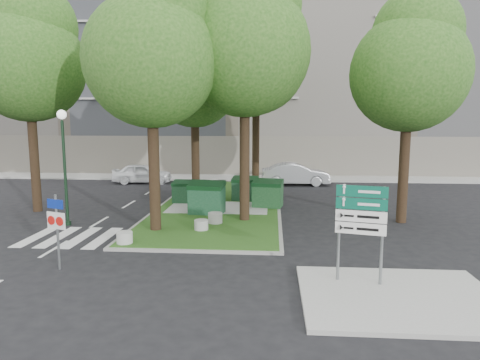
# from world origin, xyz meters

# --- Properties ---
(ground) EXTENTS (120.00, 120.00, 0.00)m
(ground) POSITION_xyz_m (0.00, 0.00, 0.00)
(ground) COLOR black
(ground) RESTS_ON ground
(median_island) EXTENTS (6.00, 16.00, 0.12)m
(median_island) POSITION_xyz_m (0.50, 8.00, 0.06)
(median_island) COLOR #224513
(median_island) RESTS_ON ground
(median_kerb) EXTENTS (6.30, 16.30, 0.10)m
(median_kerb) POSITION_xyz_m (0.50, 8.00, 0.05)
(median_kerb) COLOR gray
(median_kerb) RESTS_ON ground
(sidewalk_corner) EXTENTS (5.00, 4.00, 0.12)m
(sidewalk_corner) POSITION_xyz_m (6.50, -3.50, 0.06)
(sidewalk_corner) COLOR #999993
(sidewalk_corner) RESTS_ON ground
(building_sidewalk) EXTENTS (42.00, 3.00, 0.12)m
(building_sidewalk) POSITION_xyz_m (0.00, 18.50, 0.06)
(building_sidewalk) COLOR #999993
(building_sidewalk) RESTS_ON ground
(zebra_crossing) EXTENTS (5.00, 3.00, 0.01)m
(zebra_crossing) POSITION_xyz_m (-3.75, 1.50, 0.01)
(zebra_crossing) COLOR silver
(zebra_crossing) RESTS_ON ground
(apartment_building) EXTENTS (41.00, 12.00, 16.00)m
(apartment_building) POSITION_xyz_m (0.00, 26.00, 8.00)
(apartment_building) COLOR tan
(apartment_building) RESTS_ON ground
(tree_median_near_left) EXTENTS (5.20, 5.20, 10.53)m
(tree_median_near_left) POSITION_xyz_m (-1.41, 2.56, 7.32)
(tree_median_near_left) COLOR black
(tree_median_near_left) RESTS_ON ground
(tree_median_near_right) EXTENTS (5.60, 5.60, 11.46)m
(tree_median_near_right) POSITION_xyz_m (2.09, 4.56, 7.99)
(tree_median_near_right) COLOR black
(tree_median_near_right) RESTS_ON ground
(tree_median_mid) EXTENTS (4.80, 4.80, 9.99)m
(tree_median_mid) POSITION_xyz_m (-0.91, 9.06, 6.98)
(tree_median_mid) COLOR black
(tree_median_mid) RESTS_ON ground
(tree_median_far) EXTENTS (5.80, 5.80, 11.93)m
(tree_median_far) POSITION_xyz_m (2.29, 12.06, 8.32)
(tree_median_far) COLOR black
(tree_median_far) RESTS_ON ground
(tree_street_left) EXTENTS (5.40, 5.40, 11.00)m
(tree_street_left) POSITION_xyz_m (-8.41, 6.06, 7.65)
(tree_street_left) COLOR black
(tree_street_left) RESTS_ON ground
(tree_street_right) EXTENTS (5.00, 5.00, 10.06)m
(tree_street_right) POSITION_xyz_m (9.09, 5.06, 6.98)
(tree_street_right) COLOR black
(tree_street_right) RESTS_ON ground
(dumpster_a) EXTENTS (1.29, 0.91, 1.19)m
(dumpster_a) POSITION_xyz_m (-1.48, 8.24, 0.69)
(dumpster_a) COLOR #0E361A
(dumpster_a) RESTS_ON median_island
(dumpster_b) EXTENTS (1.77, 1.34, 1.53)m
(dumpster_b) POSITION_xyz_m (0.12, 5.66, 0.85)
(dumpster_b) COLOR #113C22
(dumpster_b) RESTS_ON median_island
(dumpster_c) EXTENTS (1.50, 1.13, 1.31)m
(dumpster_c) POSITION_xyz_m (1.72, 9.16, 0.75)
(dumpster_c) COLOR #0F341B
(dumpster_c) RESTS_ON median_island
(dumpster_d) EXTENTS (1.67, 1.31, 1.41)m
(dumpster_d) POSITION_xyz_m (3.00, 7.41, 0.79)
(dumpster_d) COLOR #113A18
(dumpster_d) RESTS_ON median_island
(bollard_left) EXTENTS (0.58, 0.58, 0.41)m
(bollard_left) POSITION_xyz_m (-2.10, 0.50, 0.33)
(bollard_left) COLOR #B0B0AB
(bollard_left) RESTS_ON median_island
(bollard_right) EXTENTS (0.56, 0.56, 0.40)m
(bollard_right) POSITION_xyz_m (0.36, 2.59, 0.32)
(bollard_right) COLOR #989793
(bollard_right) RESTS_ON median_island
(bollard_mid) EXTENTS (0.62, 0.62, 0.44)m
(bollard_mid) POSITION_xyz_m (0.78, 3.76, 0.34)
(bollard_mid) COLOR #9B9B96
(bollard_mid) RESTS_ON median_island
(litter_bin) EXTENTS (0.41, 0.41, 0.71)m
(litter_bin) POSITION_xyz_m (2.64, 12.76, 0.47)
(litter_bin) COLOR gold
(litter_bin) RESTS_ON median_island
(street_lamp) EXTENTS (0.40, 0.40, 4.97)m
(street_lamp) POSITION_xyz_m (-5.64, 3.37, 3.12)
(street_lamp) COLOR black
(street_lamp) RESTS_ON ground
(traffic_sign_pole) EXTENTS (0.67, 0.27, 2.34)m
(traffic_sign_pole) POSITION_xyz_m (-3.28, -2.00, 1.50)
(traffic_sign_pole) COLOR slate
(traffic_sign_pole) RESTS_ON ground
(directional_sign) EXTENTS (1.32, 0.37, 2.70)m
(directional_sign) POSITION_xyz_m (5.64, -2.63, 1.91)
(directional_sign) COLOR slate
(directional_sign) RESTS_ON sidewalk_corner
(car_white) EXTENTS (4.36, 2.24, 1.42)m
(car_white) POSITION_xyz_m (-6.08, 15.60, 0.71)
(car_white) COLOR white
(car_white) RESTS_ON ground
(car_silver) EXTENTS (4.75, 1.87, 1.54)m
(car_silver) POSITION_xyz_m (4.84, 15.50, 0.77)
(car_silver) COLOR #A6A8AE
(car_silver) RESTS_ON ground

